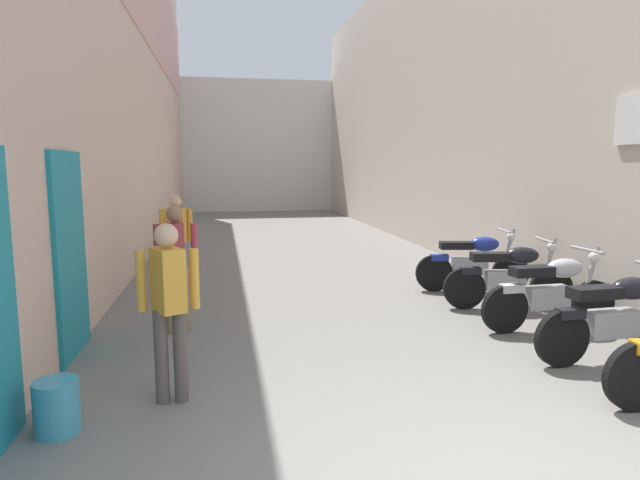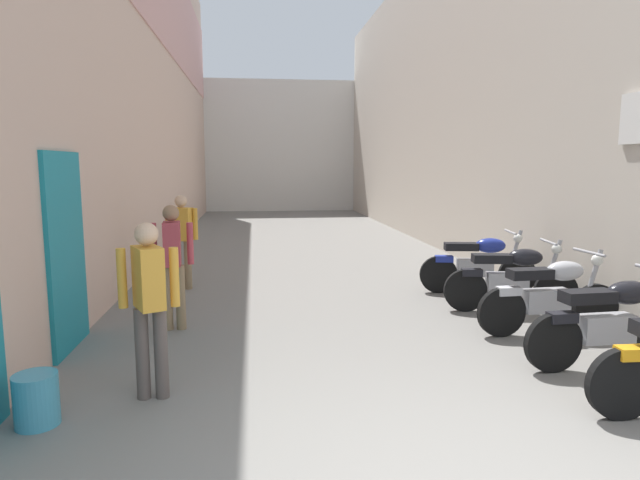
{
  "view_description": "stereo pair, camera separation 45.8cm",
  "coord_description": "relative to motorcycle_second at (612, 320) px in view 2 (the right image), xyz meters",
  "views": [
    {
      "loc": [
        -1.66,
        -2.69,
        2.06
      ],
      "look_at": [
        -0.26,
        4.96,
        0.97
      ],
      "focal_mm": 30.22,
      "sensor_mm": 36.0,
      "label": 1
    },
    {
      "loc": [
        -1.21,
        -2.76,
        2.06
      ],
      "look_at": [
        -0.26,
        4.96,
        0.97
      ],
      "focal_mm": 30.22,
      "sensor_mm": 36.0,
      "label": 2
    }
  ],
  "objects": [
    {
      "name": "pedestrian_by_doorway",
      "position": [
        -4.48,
        -0.16,
        0.42
      ],
      "size": [
        0.52,
        0.39,
        1.57
      ],
      "color": "#564C47",
      "rests_on": "ground"
    },
    {
      "name": "pedestrian_mid_alley",
      "position": [
        -4.58,
        1.88,
        0.42
      ],
      "size": [
        0.52,
        0.36,
        1.57
      ],
      "color": "#8C7251",
      "rests_on": "ground"
    },
    {
      "name": "motorcycle_fifth",
      "position": [
        -0.0,
        3.25,
        0.0
      ],
      "size": [
        1.84,
        0.58,
        1.04
      ],
      "color": "black",
      "rests_on": "ground"
    },
    {
      "name": "motorcycle_fourth",
      "position": [
        -0.0,
        2.14,
        0.0
      ],
      "size": [
        1.84,
        0.58,
        1.04
      ],
      "color": "black",
      "rests_on": "ground"
    },
    {
      "name": "pedestrian_further_down",
      "position": [
        -4.75,
        4.13,
        0.42
      ],
      "size": [
        0.52,
        0.31,
        1.57
      ],
      "color": "#8C7251",
      "rests_on": "ground"
    },
    {
      "name": "building_left",
      "position": [
        -5.85,
        8.56,
        3.9
      ],
      "size": [
        0.45,
        21.4,
        8.71
      ],
      "color": "beige",
      "rests_on": "ground"
    },
    {
      "name": "water_jug_near_door",
      "position": [
        -5.3,
        -0.57,
        -0.29
      ],
      "size": [
        0.34,
        0.34,
        0.42
      ],
      "primitive_type": "cylinder",
      "color": "#4299B7",
      "rests_on": "ground"
    },
    {
      "name": "building_right",
      "position": [
        1.14,
        8.59,
        3.29
      ],
      "size": [
        0.45,
        21.4,
        7.57
      ],
      "color": "beige",
      "rests_on": "ground"
    },
    {
      "name": "building_far_end",
      "position": [
        -2.36,
        20.29,
        2.38
      ],
      "size": [
        9.59,
        2.0,
        5.75
      ],
      "primitive_type": "cube",
      "color": "silver",
      "rests_on": "ground"
    },
    {
      "name": "motorcycle_third",
      "position": [
        0.0,
        1.13,
        0.0
      ],
      "size": [
        1.85,
        0.58,
        1.04
      ],
      "color": "black",
      "rests_on": "ground"
    },
    {
      "name": "ground_plane",
      "position": [
        -2.36,
        6.59,
        -0.5
      ],
      "size": [
        37.4,
        37.4,
        0.0
      ],
      "primitive_type": "plane",
      "color": "slate"
    },
    {
      "name": "motorcycle_second",
      "position": [
        0.0,
        0.0,
        0.0
      ],
      "size": [
        1.85,
        0.58,
        1.04
      ],
      "color": "black",
      "rests_on": "ground"
    }
  ]
}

